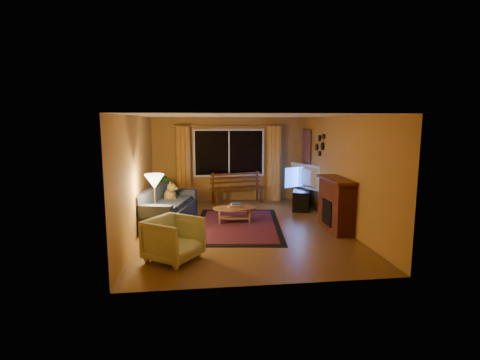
{
  "coord_description": "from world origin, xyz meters",
  "views": [
    {
      "loc": [
        -1.05,
        -8.11,
        2.4
      ],
      "look_at": [
        0.0,
        0.3,
        1.05
      ],
      "focal_mm": 28.0,
      "sensor_mm": 36.0,
      "label": 1
    }
  ],
  "objects": [
    {
      "name": "coffee_table",
      "position": [
        -0.12,
        0.47,
        0.18
      ],
      "size": [
        1.07,
        1.07,
        0.37
      ],
      "primitive_type": "cylinder",
      "rotation": [
        0.0,
        0.0,
        -0.06
      ],
      "color": "#A76B3F",
      "rests_on": "ground"
    },
    {
      "name": "armchair",
      "position": [
        -1.42,
        -1.82,
        0.41
      ],
      "size": [
        1.09,
        1.1,
        0.83
      ],
      "primitive_type": "imported",
      "rotation": [
        0.0,
        0.0,
        0.93
      ],
      "color": "#C7D18F",
      "rests_on": "ground"
    },
    {
      "name": "curtain_right",
      "position": [
        1.35,
        2.88,
        1.12
      ],
      "size": [
        0.36,
        0.36,
        2.24
      ],
      "primitive_type": "cylinder",
      "color": "orange",
      "rests_on": "ground"
    },
    {
      "name": "curtain_rod",
      "position": [
        0.0,
        2.9,
        2.25
      ],
      "size": [
        3.2,
        0.03,
        0.03
      ],
      "primitive_type": "cylinder",
      "rotation": [
        0.0,
        1.57,
        0.0
      ],
      "color": "#BF8C3F",
      "rests_on": "wall_back"
    },
    {
      "name": "television",
      "position": [
        1.91,
        1.77,
        0.87
      ],
      "size": [
        0.63,
        1.13,
        0.68
      ],
      "primitive_type": "imported",
      "rotation": [
        0.0,
        0.0,
        2.0
      ],
      "color": "black",
      "rests_on": "tv_console"
    },
    {
      "name": "fireplace",
      "position": [
        2.05,
        -0.4,
        0.55
      ],
      "size": [
        0.4,
        1.2,
        1.1
      ],
      "primitive_type": "cube",
      "color": "maroon",
      "rests_on": "ground"
    },
    {
      "name": "ceiling",
      "position": [
        0.0,
        0.0,
        2.51
      ],
      "size": [
        4.5,
        6.0,
        0.02
      ],
      "primitive_type": "cube",
      "color": "white",
      "rests_on": "ground"
    },
    {
      "name": "curtain_left",
      "position": [
        -1.35,
        2.88,
        1.12
      ],
      "size": [
        0.36,
        0.36,
        2.24
      ],
      "primitive_type": "cylinder",
      "color": "orange",
      "rests_on": "ground"
    },
    {
      "name": "floor",
      "position": [
        0.0,
        0.0,
        -0.01
      ],
      "size": [
        4.5,
        6.0,
        0.02
      ],
      "primitive_type": "cube",
      "color": "brown",
      "rests_on": "ground"
    },
    {
      "name": "wall_back",
      "position": [
        0.0,
        3.01,
        1.25
      ],
      "size": [
        4.5,
        0.02,
        2.5
      ],
      "primitive_type": "cube",
      "color": "#BE8036",
      "rests_on": "ground"
    },
    {
      "name": "tv_console",
      "position": [
        1.91,
        1.77,
        0.27
      ],
      "size": [
        0.82,
        1.35,
        0.53
      ],
      "primitive_type": "cube",
      "rotation": [
        0.0,
        0.0,
        -0.33
      ],
      "color": "black",
      "rests_on": "ground"
    },
    {
      "name": "floor_lamp",
      "position": [
        -1.86,
        -0.38,
        0.65
      ],
      "size": [
        0.28,
        0.28,
        1.29
      ],
      "primitive_type": "cylinder",
      "rotation": [
        0.0,
        0.0,
        -0.37
      ],
      "color": "#BF8C3F",
      "rests_on": "ground"
    },
    {
      "name": "dog",
      "position": [
        -1.64,
        0.98,
        0.68
      ],
      "size": [
        0.39,
        0.51,
        0.53
      ],
      "primitive_type": null,
      "rotation": [
        0.0,
        0.0,
        0.08
      ],
      "color": "olive",
      "rests_on": "sofa"
    },
    {
      "name": "wall_left",
      "position": [
        -2.26,
        0.0,
        1.25
      ],
      "size": [
        0.02,
        6.0,
        2.5
      ],
      "primitive_type": "cube",
      "color": "#BE8036",
      "rests_on": "ground"
    },
    {
      "name": "window",
      "position": [
        0.0,
        2.94,
        1.45
      ],
      "size": [
        2.0,
        0.02,
        1.3
      ],
      "primitive_type": "cube",
      "color": "black",
      "rests_on": "wall_back"
    },
    {
      "name": "rug",
      "position": [
        -0.06,
        0.2,
        0.01
      ],
      "size": [
        2.3,
        3.26,
        0.02
      ],
      "primitive_type": "cube",
      "rotation": [
        0.0,
        0.0,
        -0.13
      ],
      "color": "maroon",
      "rests_on": "ground"
    },
    {
      "name": "potted_plant",
      "position": [
        -1.92,
        2.57,
        0.41
      ],
      "size": [
        0.5,
        0.5,
        0.82
      ],
      "primitive_type": "imported",
      "rotation": [
        0.0,
        0.0,
        0.1
      ],
      "color": "#235B1E",
      "rests_on": "ground"
    },
    {
      "name": "painting",
      "position": [
        2.22,
        2.45,
        1.65
      ],
      "size": [
        0.04,
        0.76,
        0.96
      ],
      "primitive_type": "cube",
      "color": "#D64A13",
      "rests_on": "wall_right"
    },
    {
      "name": "mirror_cluster",
      "position": [
        2.21,
        1.3,
        1.8
      ],
      "size": [
        0.06,
        0.6,
        0.56
      ],
      "primitive_type": null,
      "color": "black",
      "rests_on": "wall_right"
    },
    {
      "name": "wall_right",
      "position": [
        2.26,
        0.0,
        1.25
      ],
      "size": [
        0.02,
        6.0,
        2.5
      ],
      "primitive_type": "cube",
      "color": "#BE8036",
      "rests_on": "ground"
    },
    {
      "name": "sofa",
      "position": [
        -1.69,
        0.52,
        0.42
      ],
      "size": [
        1.41,
        2.23,
        0.84
      ],
      "primitive_type": "cube",
      "rotation": [
        0.0,
        0.0,
        -0.28
      ],
      "color": "#232938",
      "rests_on": "ground"
    },
    {
      "name": "bench",
      "position": [
        0.21,
        2.54,
        0.23
      ],
      "size": [
        1.58,
        0.74,
        0.46
      ],
      "primitive_type": "cube",
      "rotation": [
        0.0,
        0.0,
        0.2
      ],
      "color": "#4B2007",
      "rests_on": "ground"
    }
  ]
}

